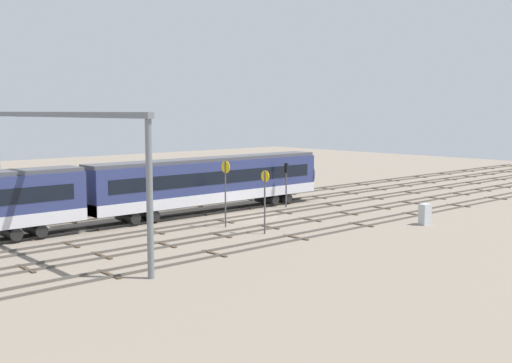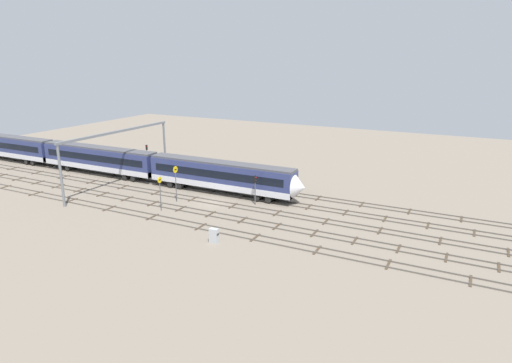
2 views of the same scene
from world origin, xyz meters
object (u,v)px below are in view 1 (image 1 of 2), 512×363
overhead_gantry (57,142)px  signal_light_trackside_approach (286,178)px  speed_sign_mid_trackside (226,184)px  speed_sign_near_foreground (265,193)px  relay_cabinet (425,214)px

overhead_gantry → signal_light_trackside_approach: bearing=3.9°
overhead_gantry → speed_sign_mid_trackside: (12.54, -2.35, -3.56)m
signal_light_trackside_approach → overhead_gantry: bearing=-176.1°
overhead_gantry → signal_light_trackside_approach: (23.17, 1.56, -4.22)m
speed_sign_near_foreground → overhead_gantry: bearing=153.8°
speed_sign_near_foreground → relay_cabinet: speed_sign_near_foreground is taller
speed_sign_mid_trackside → signal_light_trackside_approach: bearing=20.2°
speed_sign_mid_trackside → signal_light_trackside_approach: 11.35m
signal_light_trackside_approach → relay_cabinet: 14.10m
speed_sign_mid_trackside → relay_cabinet: (12.53, -9.92, -2.59)m
speed_sign_mid_trackside → speed_sign_near_foreground: bearing=-83.8°
overhead_gantry → signal_light_trackside_approach: size_ratio=5.46×
relay_cabinet → speed_sign_near_foreground: bearing=154.1°
speed_sign_mid_trackside → signal_light_trackside_approach: speed_sign_mid_trackside is taller
speed_sign_near_foreground → signal_light_trackside_approach: speed_sign_near_foreground is taller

